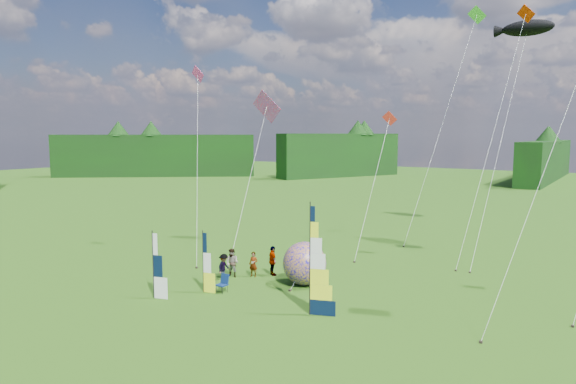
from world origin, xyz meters
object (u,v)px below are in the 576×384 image
Objects in this scene: side_banner_left at (203,262)px; bol_inflatable at (304,263)px; camp_chair at (222,284)px; spectator_b at (232,263)px; kite_whale at (503,124)px; spectator_a at (253,264)px; feather_banner_main at (310,261)px; spectator_d at (273,261)px; side_banner_far at (153,266)px; spectator_c at (224,267)px.

side_banner_left is 5.64m from bol_inflatable.
spectator_b is at bearing 121.15° from camp_chair.
side_banner_left is at bearing -150.53° from camp_chair.
kite_whale is (10.27, 17.18, 8.61)m from camp_chair.
spectator_a is 0.88× the size of spectator_b.
spectator_a is 19.38m from kite_whale.
spectator_a is at bearing 129.67° from feather_banner_main.
spectator_a is 1.17m from spectator_d.
camp_chair is at bearing -127.77° from bol_inflatable.
camp_chair is at bearing -91.01° from spectator_a.
kite_whale is at bearing 61.25° from bol_inflatable.
side_banner_far is 24.62m from kite_whale.
side_banner_far reaches higher than spectator_a.
spectator_a is at bearing -175.10° from bol_inflatable.
spectator_c is at bearing 91.97° from side_banner_left.
spectator_d is at bearing 87.63° from camp_chair.
spectator_c is (0.75, 4.60, -0.95)m from side_banner_far.
spectator_a is (-3.40, -0.29, -0.48)m from bol_inflatable.
side_banner_left is at bearing -85.95° from spectator_b.
spectator_b is at bearing 87.66° from side_banner_left.
bol_inflatable is 3.45m from spectator_a.
kite_whale is (11.77, 14.54, 8.25)m from spectator_b.
spectator_a is at bearing 71.15° from side_banner_left.
feather_banner_main is at bearing -85.69° from kite_whale.
spectator_d is at bearing -108.47° from kite_whale.
feather_banner_main is at bearing -54.84° from bol_inflatable.
side_banner_far reaches higher than camp_chair.
bol_inflatable is at bearing 105.36° from feather_banner_main.
kite_whale reaches higher than spectator_b.
side_banner_left reaches higher than spectator_b.
camp_chair is (-0.29, -4.25, -0.40)m from spectator_d.
side_banner_left reaches higher than bol_inflatable.
feather_banner_main reaches higher than bol_inflatable.
spectator_d is at bearing -47.74° from spectator_c.
feather_banner_main reaches higher than spectator_b.
feather_banner_main is 2.88× the size of spectator_d.
bol_inflatable is at bearing -155.61° from spectator_d.
camp_chair is 0.05× the size of kite_whale.
camp_chair is (-5.64, 0.22, -2.08)m from feather_banner_main.
spectator_d is at bearing 120.35° from feather_banner_main.
feather_banner_main is 4.99m from bol_inflatable.
camp_chair is at bearing -67.40° from spectator_b.
feather_banner_main is at bearing -0.75° from camp_chair.
side_banner_far is (-1.42, -2.18, 0.09)m from side_banner_left.
side_banner_left is 1.51m from camp_chair.
kite_whale is (7.39, 13.47, 7.88)m from bol_inflatable.
side_banner_far reaches higher than spectator_b.
side_banner_far is 5.42m from spectator_b.
bol_inflatable is 4.52m from spectator_b.
feather_banner_main is 19.15m from kite_whale.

